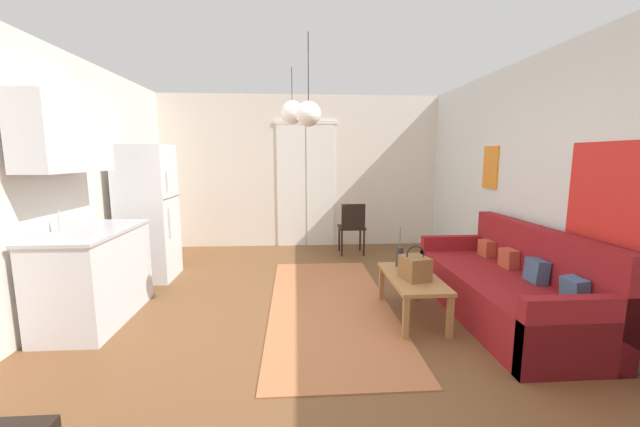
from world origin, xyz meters
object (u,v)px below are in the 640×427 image
at_px(coffee_table, 412,282).
at_px(handbag, 415,268).
at_px(refrigerator, 148,213).
at_px(bamboo_vase, 399,257).
at_px(couch, 509,289).
at_px(pendant_lamp_far, 292,112).
at_px(pendant_lamp_near, 308,114).
at_px(accent_chair, 352,225).

bearing_deg(coffee_table, handbag, -96.16).
xyz_separation_m(handbag, refrigerator, (-3.05, 1.53, 0.33)).
relative_size(bamboo_vase, handbag, 1.30).
height_order(couch, coffee_table, couch).
xyz_separation_m(couch, handbag, (-0.97, -0.03, 0.25)).
bearing_deg(bamboo_vase, pendant_lamp_far, 141.56).
distance_m(pendant_lamp_near, pendant_lamp_far, 1.33).
bearing_deg(refrigerator, accent_chair, 19.80).
bearing_deg(bamboo_vase, accent_chair, 95.15).
bearing_deg(handbag, couch, 1.82).
distance_m(couch, pendant_lamp_far, 3.11).
bearing_deg(bamboo_vase, pendant_lamp_near, -157.27).
bearing_deg(refrigerator, couch, -20.41).
bearing_deg(pendant_lamp_far, handbag, -48.79).
distance_m(coffee_table, pendant_lamp_near, 1.90).
xyz_separation_m(coffee_table, refrigerator, (-3.06, 1.43, 0.51)).
bearing_deg(coffee_table, bamboo_vase, 96.70).
relative_size(handbag, refrigerator, 0.19).
xyz_separation_m(couch, coffee_table, (-0.96, 0.06, 0.08)).
bearing_deg(pendant_lamp_near, accent_chair, 72.54).
bearing_deg(couch, coffee_table, 176.42).
xyz_separation_m(coffee_table, bamboo_vase, (-0.04, 0.34, 0.16)).
height_order(refrigerator, pendant_lamp_near, pendant_lamp_near).
bearing_deg(couch, pendant_lamp_near, -179.63).
distance_m(coffee_table, bamboo_vase, 0.38).
bearing_deg(refrigerator, pendant_lamp_far, -5.84).
relative_size(accent_chair, pendant_lamp_far, 1.27).
bearing_deg(refrigerator, pendant_lamp_near, -36.57).
bearing_deg(couch, refrigerator, 159.59).
height_order(handbag, accent_chair, accent_chair).
distance_m(refrigerator, pendant_lamp_far, 2.27).
distance_m(coffee_table, refrigerator, 3.41).
height_order(accent_chair, pendant_lamp_near, pendant_lamp_near).
xyz_separation_m(refrigerator, pendant_lamp_near, (2.03, -1.51, 1.10)).
height_order(handbag, pendant_lamp_near, pendant_lamp_near).
xyz_separation_m(refrigerator, pendant_lamp_far, (1.88, -0.19, 1.26)).
height_order(handbag, pendant_lamp_far, pendant_lamp_far).
height_order(accent_chair, pendant_lamp_far, pendant_lamp_far).
bearing_deg(pendant_lamp_near, handbag, -1.02).
xyz_separation_m(coffee_table, accent_chair, (-0.23, 2.45, 0.12)).
relative_size(bamboo_vase, pendant_lamp_far, 0.64).
relative_size(handbag, pendant_lamp_far, 0.49).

